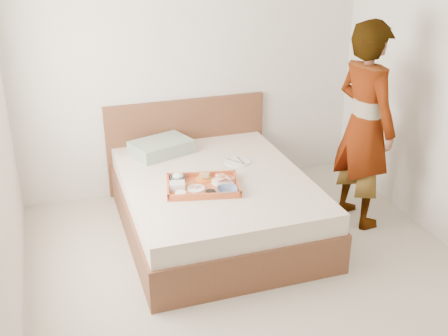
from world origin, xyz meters
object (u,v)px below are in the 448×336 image
Objects in this scene: bed at (215,203)px; person at (364,126)px; dinner_plate at (238,162)px; tray at (203,185)px.

person is (1.32, -0.22, 0.66)m from bed.
tray is at bearing -137.69° from dinner_plate.
tray is 0.32× the size of person.
bed is at bearing 60.37° from tray.
person is at bearing -23.80° from dinner_plate.
person is (1.48, -0.03, 0.37)m from tray.
person reaches higher than bed.
bed is at bearing -141.53° from dinner_plate.
dinner_plate is 0.13× the size of person.
tray is at bearing 79.40° from person.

